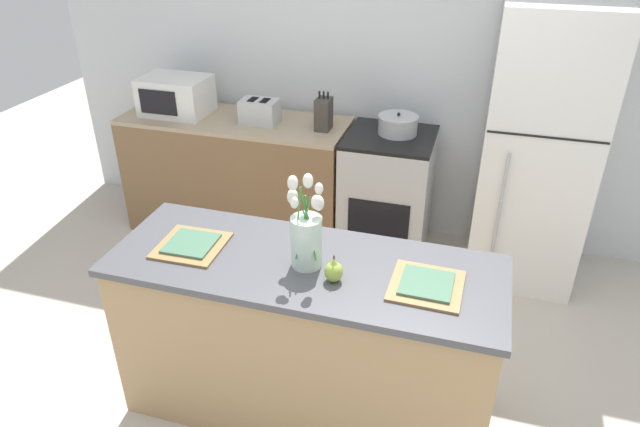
# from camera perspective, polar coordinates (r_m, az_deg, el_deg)

# --- Properties ---
(ground_plane) EXTENTS (10.00, 10.00, 0.00)m
(ground_plane) POSITION_cam_1_polar(r_m,az_deg,el_deg) (3.18, -1.36, -18.48)
(ground_plane) COLOR beige
(back_wall) EXTENTS (5.20, 0.08, 2.70)m
(back_wall) POSITION_cam_1_polar(r_m,az_deg,el_deg) (4.20, 7.09, 15.35)
(back_wall) COLOR silver
(back_wall) RESTS_ON ground_plane
(kitchen_island) EXTENTS (1.80, 0.66, 0.90)m
(kitchen_island) POSITION_cam_1_polar(r_m,az_deg,el_deg) (2.86, -1.47, -12.39)
(kitchen_island) COLOR tan
(kitchen_island) RESTS_ON ground_plane
(back_counter) EXTENTS (1.68, 0.60, 0.92)m
(back_counter) POSITION_cam_1_polar(r_m,az_deg,el_deg) (4.44, -8.18, 3.80)
(back_counter) COLOR brown
(back_counter) RESTS_ON ground_plane
(stove_range) EXTENTS (0.60, 0.61, 0.92)m
(stove_range) POSITION_cam_1_polar(r_m,az_deg,el_deg) (4.13, 6.70, 1.82)
(stove_range) COLOR #B2B5B7
(stove_range) RESTS_ON ground_plane
(refrigerator) EXTENTS (0.68, 0.67, 1.83)m
(refrigerator) POSITION_cam_1_polar(r_m,az_deg,el_deg) (3.91, 20.95, 5.82)
(refrigerator) COLOR white
(refrigerator) RESTS_ON ground_plane
(flower_vase) EXTENTS (0.18, 0.19, 0.45)m
(flower_vase) POSITION_cam_1_polar(r_m,az_deg,el_deg) (2.48, -1.38, -2.12)
(flower_vase) COLOR silver
(flower_vase) RESTS_ON kitchen_island
(pear_figurine) EXTENTS (0.08, 0.08, 0.13)m
(pear_figurine) POSITION_cam_1_polar(r_m,az_deg,el_deg) (2.44, 1.39, -5.74)
(pear_figurine) COLOR #9EBC47
(pear_figurine) RESTS_ON kitchen_island
(plate_setting_left) EXTENTS (0.31, 0.31, 0.02)m
(plate_setting_left) POSITION_cam_1_polar(r_m,az_deg,el_deg) (2.75, -12.75, -3.06)
(plate_setting_left) COLOR olive
(plate_setting_left) RESTS_ON kitchen_island
(plate_setting_right) EXTENTS (0.31, 0.31, 0.02)m
(plate_setting_right) POSITION_cam_1_polar(r_m,az_deg,el_deg) (2.47, 10.60, -7.03)
(plate_setting_right) COLOR olive
(plate_setting_right) RESTS_ON kitchen_island
(toaster) EXTENTS (0.28, 0.18, 0.17)m
(toaster) POSITION_cam_1_polar(r_m,az_deg,el_deg) (4.13, -6.07, 10.11)
(toaster) COLOR #B7BABC
(toaster) RESTS_ON back_counter
(cooking_pot) EXTENTS (0.27, 0.27, 0.15)m
(cooking_pot) POSITION_cam_1_polar(r_m,az_deg,el_deg) (3.96, 7.80, 8.79)
(cooking_pot) COLOR #B2B5B7
(cooking_pot) RESTS_ON stove_range
(microwave) EXTENTS (0.48, 0.37, 0.27)m
(microwave) POSITION_cam_1_polar(r_m,az_deg,el_deg) (4.43, -14.22, 11.38)
(microwave) COLOR white
(microwave) RESTS_ON back_counter
(knife_block) EXTENTS (0.10, 0.14, 0.27)m
(knife_block) POSITION_cam_1_polar(r_m,az_deg,el_deg) (3.98, 0.36, 9.92)
(knife_block) COLOR #3D3833
(knife_block) RESTS_ON back_counter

